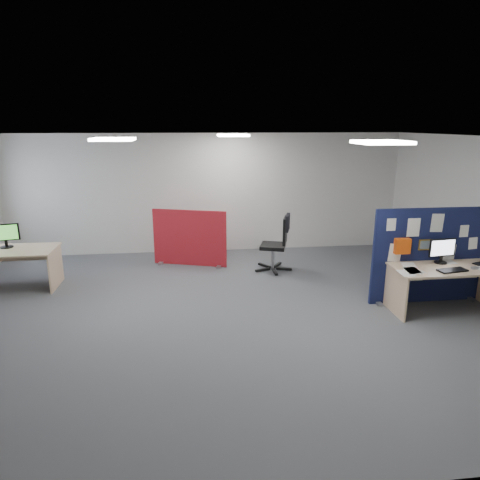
{
  "coord_description": "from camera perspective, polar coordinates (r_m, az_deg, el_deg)",
  "views": [
    {
      "loc": [
        -0.4,
        -6.2,
        2.89
      ],
      "look_at": [
        0.42,
        0.69,
        1.0
      ],
      "focal_mm": 32.0,
      "sensor_mm": 36.0,
      "label": 1
    }
  ],
  "objects": [
    {
      "name": "monitor_second",
      "position": [
        8.76,
        -28.85,
        0.63
      ],
      "size": [
        0.48,
        0.22,
        0.44
      ],
      "rotation": [
        0.0,
        0.0,
        0.22
      ],
      "color": "black",
      "rests_on": "second_desk"
    },
    {
      "name": "desk_papers",
      "position": [
        7.25,
        23.9,
        -3.46
      ],
      "size": [
        1.52,
        0.77,
        0.0
      ],
      "color": "white",
      "rests_on": "main_desk"
    },
    {
      "name": "ceiling",
      "position": [
        6.22,
        -3.22,
        13.44
      ],
      "size": [
        9.0,
        7.0,
        0.02
      ],
      "primitive_type": "cube",
      "color": "white",
      "rests_on": "wall_back"
    },
    {
      "name": "second_desk",
      "position": [
        8.75,
        -28.56,
        -2.16
      ],
      "size": [
        1.69,
        0.85,
        0.73
      ],
      "color": "#DEB38E",
      "rests_on": "floor"
    },
    {
      "name": "main_desk",
      "position": [
        7.51,
        25.7,
        -4.44
      ],
      "size": [
        1.71,
        0.76,
        0.73
      ],
      "color": "#DEB38E",
      "rests_on": "floor"
    },
    {
      "name": "monitor_main",
      "position": [
        7.53,
        25.36,
        -1.17
      ],
      "size": [
        0.46,
        0.19,
        0.4
      ],
      "rotation": [
        0.0,
        0.0,
        0.12
      ],
      "color": "black",
      "rests_on": "main_desk"
    },
    {
      "name": "keyboard",
      "position": [
        7.27,
        26.47,
        -3.63
      ],
      "size": [
        0.47,
        0.25,
        0.02
      ],
      "primitive_type": "cube",
      "rotation": [
        0.0,
        0.0,
        0.17
      ],
      "color": "black",
      "rests_on": "main_desk"
    },
    {
      "name": "office_chair",
      "position": [
        8.59,
        5.24,
        0.05
      ],
      "size": [
        0.76,
        0.73,
        1.15
      ],
      "rotation": [
        0.0,
        0.0,
        -0.31
      ],
      "color": "black",
      "rests_on": "floor"
    },
    {
      "name": "mouse",
      "position": [
        7.53,
        28.81,
        -3.29
      ],
      "size": [
        0.11,
        0.08,
        0.03
      ],
      "primitive_type": "cube",
      "rotation": [
        0.0,
        0.0,
        0.19
      ],
      "color": "#939397",
      "rests_on": "main_desk"
    },
    {
      "name": "ceiling_lights",
      "position": [
        6.91,
        -0.75,
        13.39
      ],
      "size": [
        4.1,
        4.1,
        0.04
      ],
      "color": "white",
      "rests_on": "ceiling"
    },
    {
      "name": "navy_divider",
      "position": [
        7.67,
        23.77,
        -1.92
      ],
      "size": [
        1.94,
        0.3,
        1.6
      ],
      "color": "#0F0E35",
      "rests_on": "floor"
    },
    {
      "name": "red_divider",
      "position": [
        8.98,
        -6.74,
        0.21
      ],
      "size": [
        1.51,
        0.53,
        1.18
      ],
      "rotation": [
        0.0,
        0.0,
        -0.31
      ],
      "color": "maroon",
      "rests_on": "floor"
    },
    {
      "name": "floor",
      "position": [
        6.86,
        -2.88,
        -9.73
      ],
      "size": [
        9.0,
        9.0,
        0.0
      ],
      "primitive_type": "plane",
      "color": "#52555A",
      "rests_on": "ground"
    },
    {
      "name": "wall_front",
      "position": [
        3.14,
        1.43,
        -14.22
      ],
      "size": [
        9.0,
        0.02,
        2.7
      ],
      "primitive_type": "cube",
      "color": "silver",
      "rests_on": "floor"
    },
    {
      "name": "wall_back",
      "position": [
        9.83,
        -4.43,
        6.17
      ],
      "size": [
        9.0,
        0.02,
        2.7
      ],
      "primitive_type": "cube",
      "color": "silver",
      "rests_on": "floor"
    }
  ]
}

